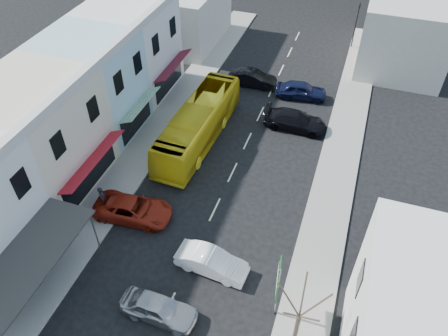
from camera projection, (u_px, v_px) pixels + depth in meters
ground at (193, 254)px, 27.65m from camera, size 120.00×120.00×0.00m
sidewalk_left at (154, 136)px, 36.33m from camera, size 3.00×52.00×0.15m
sidewalk_right at (336, 176)px, 32.77m from camera, size 3.00×52.00×0.15m
shopfront_row at (55, 121)px, 31.38m from camera, size 8.25×30.00×8.00m
distant_block_left at (182, 14)px, 47.22m from camera, size 8.00×10.00×6.00m
distant_block_right at (406, 28)px, 43.50m from camera, size 8.00×12.00×7.00m
bus at (198, 125)px, 35.02m from camera, size 2.93×11.68×3.10m
car_silver at (159, 309)px, 24.12m from camera, size 4.43×1.88×1.40m
car_white at (212, 263)px, 26.35m from camera, size 4.52×2.12×1.40m
car_red at (133, 210)px, 29.50m from camera, size 4.75×2.30×1.40m
car_black_near at (295, 121)px, 36.80m from camera, size 4.51×1.86×1.40m
car_navy_mid at (301, 91)px, 40.21m from camera, size 4.59×2.34×1.40m
car_black_far at (252, 79)px, 41.78m from camera, size 4.48×2.00×1.40m
pedestrian_left at (103, 199)px, 29.82m from camera, size 0.56×0.69×1.70m
direction_sign at (277, 293)px, 23.22m from camera, size 0.79×1.99×4.28m
street_tree at (299, 316)px, 21.19m from camera, size 2.45×2.45×6.22m
traffic_signal at (355, 26)px, 46.13m from camera, size 0.75×1.13×5.01m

